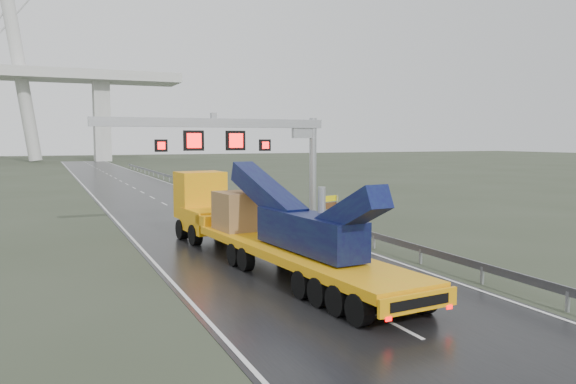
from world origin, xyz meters
name	(u,v)px	position (x,y,z in m)	size (l,w,h in m)	color
ground	(364,309)	(0.00, 0.00, 0.00)	(400.00, 400.00, 0.00)	#313827
road	(152,198)	(0.00, 40.00, 0.01)	(11.00, 200.00, 0.02)	black
guardrail	(244,198)	(6.10, 30.00, 0.70)	(0.20, 140.00, 1.40)	gray
sign_gantry	(246,142)	(2.10, 17.99, 5.61)	(14.90, 1.20, 7.42)	#B8B7B2
heavy_haul_truck	(252,222)	(-0.73, 9.09, 1.82)	(4.71, 20.14, 4.69)	orange
exit_sign_pair	(331,205)	(7.14, 15.83, 1.54)	(1.24, 0.44, 2.20)	#95979E
striped_barrier	(328,225)	(6.00, 14.00, 0.54)	(0.64, 0.35, 1.08)	red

